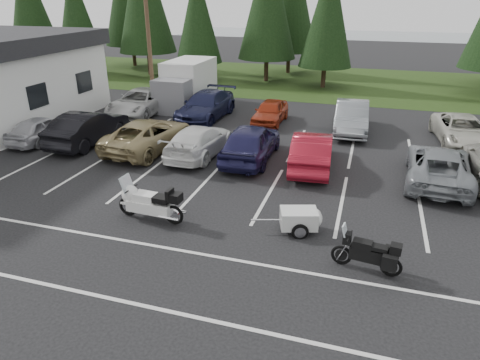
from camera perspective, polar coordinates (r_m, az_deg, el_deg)
name	(u,v)px	position (r m, az deg, el deg)	size (l,w,h in m)	color
ground	(249,204)	(15.41, 1.15, -3.22)	(120.00, 120.00, 0.00)	black
grass_strip	(326,82)	(38.05, 11.40, 12.72)	(80.00, 16.00, 0.01)	#203310
lake_water	(378,44)	(68.58, 17.96, 16.82)	(70.00, 50.00, 0.02)	slate
utility_pole	(148,32)	(28.81, -12.14, 18.70)	(1.60, 0.26, 9.00)	#473321
box_truck	(184,85)	(28.81, -7.52, 12.47)	(2.40, 5.60, 2.90)	silver
stall_markings	(262,182)	(17.16, 2.99, -0.31)	(32.00, 16.00, 0.01)	silver
conifer_0	(28,1)	(47.78, -26.38, 20.59)	(4.58, 4.58, 10.66)	#332316
conifer_1	(76,12)	(43.00, -21.08, 20.17)	(3.96, 3.96, 9.22)	#332316
conifer_3	(198,15)	(37.47, -5.68, 21.02)	(3.87, 3.87, 9.02)	#332316
conifer_5	(328,12)	(35.05, 11.71, 21.08)	(4.14, 4.14, 9.63)	#332316
car_near_0	(41,129)	(23.99, -25.02, 6.21)	(1.56, 3.88, 1.32)	silver
car_near_1	(88,128)	(22.71, -19.58, 6.60)	(1.73, 4.96, 1.63)	black
car_near_2	(148,135)	(21.02, -12.11, 5.93)	(2.46, 5.34, 1.48)	#8E7E52
car_near_3	(200,141)	(19.94, -5.41, 5.24)	(1.94, 4.78, 1.39)	white
car_near_4	(251,142)	(19.24, 1.47, 5.09)	(1.97, 4.90, 1.67)	#1C1A43
car_near_5	(312,150)	(18.63, 9.59, 3.92)	(1.63, 4.68, 1.54)	maroon
car_near_6	(439,166)	(18.63, 24.97, 1.75)	(2.36, 5.12, 1.42)	gray
car_far_0	(141,102)	(27.56, -13.11, 10.08)	(2.53, 5.48, 1.52)	silver
car_far_1	(206,106)	(25.94, -4.57, 9.86)	(2.22, 5.45, 1.58)	#151836
car_far_2	(270,112)	(25.03, 4.06, 9.06)	(1.57, 3.91, 1.33)	maroon
car_far_3	(351,117)	(24.10, 14.63, 8.11)	(1.70, 4.88, 1.61)	slate
car_far_4	(462,130)	(24.16, 27.47, 5.92)	(2.26, 4.90, 1.36)	beige
touring_motorcycle	(150,200)	(14.37, -11.97, -2.58)	(2.68, 0.82, 1.48)	silver
cargo_trailer	(298,221)	(13.67, 7.81, -5.39)	(1.66, 0.93, 0.77)	silver
adventure_motorcycle	(367,250)	(12.13, 16.58, -8.93)	(2.11, 0.73, 1.28)	black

